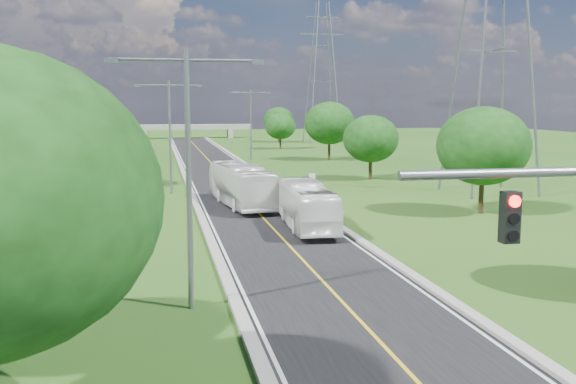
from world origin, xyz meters
name	(u,v)px	position (x,y,z in m)	size (l,w,h in m)	color
ground	(222,175)	(0.00, 60.00, 0.00)	(260.00, 260.00, 0.00)	#1D4914
road	(217,169)	(0.00, 66.00, 0.03)	(8.00, 150.00, 0.06)	black
curb_left	(182,169)	(-4.25, 66.00, 0.11)	(0.50, 150.00, 0.22)	gray
curb_right	(251,168)	(4.25, 66.00, 0.11)	(0.50, 150.00, 0.22)	gray
speed_limit_sign	(312,182)	(5.20, 37.98, 1.60)	(0.55, 0.09, 2.40)	slate
overpass	(188,128)	(0.00, 140.00, 2.41)	(30.00, 3.00, 3.20)	gray
streetlight_near_left	(188,158)	(-6.00, 12.00, 5.94)	(5.90, 0.25, 10.00)	slate
streetlight_mid_left	(170,127)	(-6.00, 45.00, 5.94)	(5.90, 0.25, 10.00)	slate
streetlight_far_right	(251,118)	(6.00, 78.00, 5.94)	(5.90, 0.25, 10.00)	slate
power_tower_near	(494,34)	(22.00, 40.00, 14.01)	(9.00, 6.40, 28.00)	slate
power_tower_far	(322,74)	(26.00, 115.00, 14.01)	(9.00, 6.40, 28.00)	slate
tree_lb	(6,160)	(-16.00, 28.00, 4.64)	(6.30, 6.30, 7.33)	black
tree_lc	(70,130)	(-15.00, 50.00, 5.58)	(7.56, 7.56, 8.79)	black
tree_ld	(78,128)	(-17.00, 74.00, 4.95)	(6.72, 6.72, 7.82)	black
tree_le	(111,126)	(-14.50, 98.00, 4.33)	(5.88, 5.88, 6.84)	black
tree_rb	(483,146)	(16.00, 30.00, 4.95)	(6.72, 6.72, 7.82)	black
tree_rc	(371,139)	(15.00, 52.00, 4.33)	(5.88, 5.88, 6.84)	black
tree_rd	(329,123)	(17.00, 76.00, 5.27)	(7.14, 7.14, 8.30)	black
tree_re	(280,126)	(14.50, 100.00, 4.02)	(5.46, 5.46, 6.35)	black
tree_rf	(279,120)	(18.00, 120.00, 4.64)	(6.30, 6.30, 7.33)	black
bus_outbound	(306,205)	(2.16, 26.98, 1.51)	(2.44, 10.41, 2.90)	white
bus_inbound	(241,185)	(-0.80, 36.86, 1.69)	(2.74, 11.71, 3.26)	white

